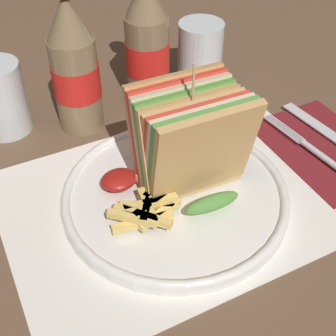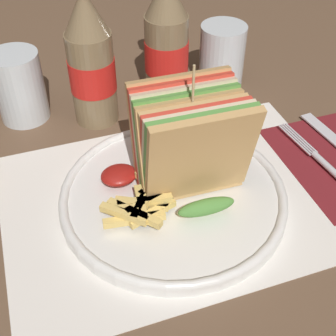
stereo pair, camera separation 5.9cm
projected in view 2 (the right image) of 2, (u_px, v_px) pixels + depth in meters
ground_plane at (160, 213)px, 0.58m from camera, size 4.00×4.00×0.00m
placemat at (176, 198)px, 0.60m from camera, size 0.44×0.32×0.00m
plate_main at (173, 195)px, 0.59m from camera, size 0.29×0.29×0.02m
club_sandwich at (191, 145)px, 0.56m from camera, size 0.13×0.12×0.17m
fries_pile at (143, 204)px, 0.55m from camera, size 0.11×0.10×0.02m
ketchup_blob at (119, 175)px, 0.59m from camera, size 0.05×0.04×0.02m
fork at (331, 170)px, 0.63m from camera, size 0.03×0.19×0.01m
coke_bottle_near at (91, 62)px, 0.67m from camera, size 0.07×0.07×0.23m
coke_bottle_far at (166, 43)px, 0.71m from camera, size 0.07×0.07×0.23m
glass_near at (221, 61)px, 0.77m from camera, size 0.07×0.07×0.11m
glass_far at (19, 87)px, 0.70m from camera, size 0.07×0.07×0.11m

